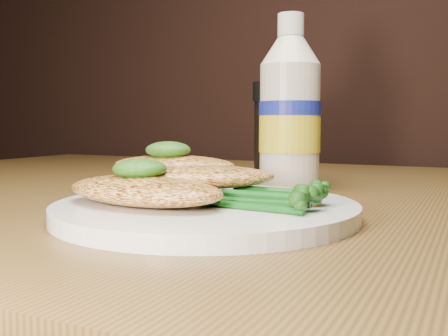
% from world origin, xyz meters
% --- Properties ---
extents(plate, '(0.25, 0.25, 0.01)m').
position_xyz_m(plate, '(0.07, 0.87, 0.76)').
color(plate, white).
rests_on(plate, dining_table).
extents(chicken_front, '(0.15, 0.09, 0.02)m').
position_xyz_m(chicken_front, '(0.03, 0.84, 0.77)').
color(chicken_front, '#F8AB4F').
rests_on(chicken_front, plate).
extents(chicken_mid, '(0.14, 0.12, 0.02)m').
position_xyz_m(chicken_mid, '(0.06, 0.88, 0.78)').
color(chicken_mid, '#F8AB4F').
rests_on(chicken_mid, plate).
extents(chicken_back, '(0.12, 0.08, 0.02)m').
position_xyz_m(chicken_back, '(0.02, 0.91, 0.79)').
color(chicken_back, '#F8AB4F').
rests_on(chicken_back, plate).
extents(pesto_front, '(0.05, 0.05, 0.02)m').
position_xyz_m(pesto_front, '(0.03, 0.84, 0.79)').
color(pesto_front, '#083708').
rests_on(pesto_front, chicken_front).
extents(pesto_back, '(0.04, 0.04, 0.02)m').
position_xyz_m(pesto_back, '(0.01, 0.90, 0.80)').
color(pesto_back, '#083708').
rests_on(pesto_back, chicken_back).
extents(broccolini_bundle, '(0.14, 0.12, 0.02)m').
position_xyz_m(broccolini_bundle, '(0.12, 0.88, 0.77)').
color(broccolini_bundle, '#115115').
rests_on(broccolini_bundle, plate).
extents(mayo_bottle, '(0.08, 0.08, 0.20)m').
position_xyz_m(mayo_bottle, '(0.07, 1.07, 0.85)').
color(mayo_bottle, beige).
rests_on(mayo_bottle, dining_table).
extents(pepper_grinder, '(0.06, 0.06, 0.13)m').
position_xyz_m(pepper_grinder, '(0.03, 1.12, 0.81)').
color(pepper_grinder, black).
rests_on(pepper_grinder, dining_table).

